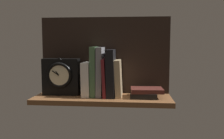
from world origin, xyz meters
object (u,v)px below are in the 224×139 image
book_white_catcher (87,79)px  framed_clock (61,77)px  book_maroon_dawkins (105,77)px  book_tan_shortstories (118,78)px  book_green_romantic (94,71)px  book_gray_chess (100,72)px  book_stack_side (145,93)px  book_black_skeptic (111,73)px

book_white_catcher → framed_clock: (-14.22, 0.05, 1.05)cm
book_maroon_dawkins → book_tan_shortstories: 6.86cm
book_green_romantic → book_tan_shortstories: book_green_romantic is taller
book_gray_chess → book_stack_side: (23.22, -1.75, -10.26)cm
framed_clock → book_gray_chess: bearing=-0.1°
book_black_skeptic → book_tan_shortstories: 4.61cm
book_green_romantic → book_black_skeptic: book_green_romantic is taller
book_black_skeptic → book_maroon_dawkins: bearing=180.0°
book_gray_chess → book_stack_side: size_ratio=1.54×
book_green_romantic → book_maroon_dawkins: bearing=0.0°
book_tan_shortstories → framed_clock: size_ratio=0.95×
book_gray_chess → book_tan_shortstories: size_ratio=1.35×
book_black_skeptic → book_stack_side: bearing=-5.7°
book_black_skeptic → book_tan_shortstories: (3.76, 0.00, -2.67)cm
book_tan_shortstories → book_maroon_dawkins: bearing=180.0°
book_stack_side → book_gray_chess: bearing=175.7°
book_white_catcher → book_green_romantic: bearing=0.0°
book_white_catcher → framed_clock: bearing=179.8°
book_white_catcher → book_tan_shortstories: 16.34cm
book_maroon_dawkins → framed_clock: bearing=179.9°
book_stack_side → book_green_romantic: bearing=176.2°
book_tan_shortstories → framed_clock: 30.54cm
book_black_skeptic → book_tan_shortstories: bearing=0.0°
book_gray_chess → book_green_romantic: bearing=180.0°
framed_clock → book_green_romantic: bearing=-0.2°
book_green_romantic → book_gray_chess: bearing=0.0°
book_gray_chess → book_black_skeptic: 5.69cm
framed_clock → book_stack_side: 45.00cm
book_gray_chess → book_black_skeptic: book_gray_chess is taller
book_tan_shortstories → book_stack_side: size_ratio=1.14×
book_stack_side → framed_clock: bearing=177.7°
book_maroon_dawkins → book_black_skeptic: size_ratio=0.80×
book_tan_shortstories → framed_clock: framed_clock is taller
framed_clock → book_black_skeptic: bearing=-0.1°
book_white_catcher → book_gray_chess: bearing=0.0°
book_white_catcher → book_tan_shortstories: book_tan_shortstories is taller
book_white_catcher → framed_clock: 14.26cm
book_white_catcher → book_stack_side: size_ratio=1.06×
book_white_catcher → book_stack_side: bearing=-3.3°
book_black_skeptic → framed_clock: bearing=179.9°
framed_clock → book_stack_side: size_ratio=1.20×
book_black_skeptic → book_gray_chess: bearing=180.0°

